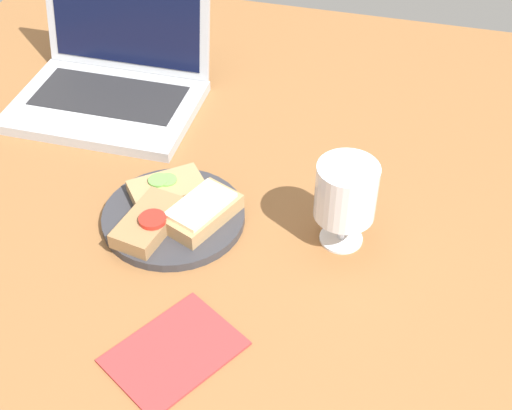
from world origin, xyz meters
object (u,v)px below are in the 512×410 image
at_px(sandwich_with_cheese, 201,211).
at_px(napkin, 172,351).
at_px(wine_glass, 345,196).
at_px(plate, 174,217).
at_px(laptop, 112,80).
at_px(sandwich_with_cucumber, 167,189).
at_px(sandwich_with_tomato, 149,222).

relative_size(sandwich_with_cheese, napkin, 0.84).
distance_m(wine_glass, napkin, 0.31).
relative_size(plate, laptop, 0.66).
bearing_deg(sandwich_with_cucumber, plate, -59.64).
height_order(plate, sandwich_with_cheese, sandwich_with_cheese).
distance_m(wine_glass, laptop, 0.53).
bearing_deg(sandwich_with_cheese, sandwich_with_tomato, -149.42).
height_order(sandwich_with_tomato, laptop, laptop).
bearing_deg(wine_glass, sandwich_with_cucumber, 176.25).
height_order(plate, napkin, plate).
bearing_deg(wine_glass, laptop, 151.00).
relative_size(sandwich_with_cheese, laptop, 0.41).
xyz_separation_m(plate, napkin, (0.08, -0.23, -0.00)).
bearing_deg(laptop, napkin, -59.89).
height_order(laptop, napkin, laptop).
bearing_deg(sandwich_with_tomato, napkin, -61.99).
bearing_deg(laptop, wine_glass, -29.00).
bearing_deg(sandwich_with_tomato, sandwich_with_cucumber, 90.80).
height_order(sandwich_with_cheese, laptop, laptop).
xyz_separation_m(plate, laptop, (-0.22, 0.28, 0.03)).
bearing_deg(napkin, plate, 109.06).
bearing_deg(napkin, sandwich_with_cheese, 98.51).
distance_m(plate, wine_glass, 0.26).
bearing_deg(sandwich_with_cheese, plate, -179.94).
xyz_separation_m(sandwich_with_cucumber, napkin, (0.10, -0.27, -0.02)).
bearing_deg(laptop, sandwich_with_cucumber, -51.24).
xyz_separation_m(sandwich_with_tomato, wine_glass, (0.27, 0.06, 0.06)).
height_order(plate, wine_glass, wine_glass).
relative_size(sandwich_with_tomato, sandwich_with_cheese, 0.95).
bearing_deg(plate, sandwich_with_cucumber, 120.36).
xyz_separation_m(sandwich_with_tomato, sandwich_with_cheese, (0.07, 0.04, 0.00)).
distance_m(sandwich_with_cheese, wine_glass, 0.21).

